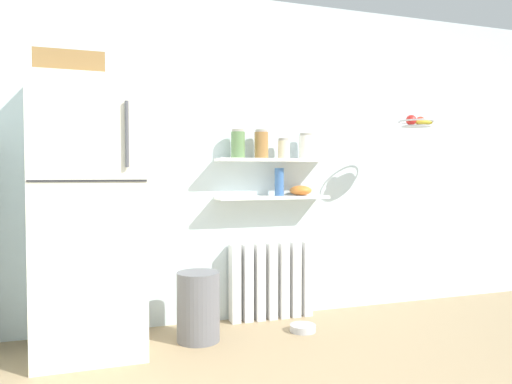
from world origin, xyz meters
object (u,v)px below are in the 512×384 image
storage_jar_1 (261,144)px  shelf_bowl (301,190)px  storage_jar_0 (238,144)px  hanging_fruit_basket (416,122)px  refrigerator (89,212)px  radiator (271,281)px  storage_jar_2 (284,149)px  pet_food_bowl (303,328)px  storage_jar_3 (306,146)px  vase (279,182)px  trash_bin (198,306)px

storage_jar_1 → shelf_bowl: (0.34, 0.00, -0.37)m
storage_jar_0 → hanging_fruit_basket: bearing=-14.5°
refrigerator → radiator: bearing=11.1°
storage_jar_1 → storage_jar_2: (0.19, 0.00, -0.03)m
storage_jar_0 → pet_food_bowl: 1.49m
storage_jar_3 → shelf_bowl: size_ratio=1.14×
radiator → storage_jar_3: 1.14m
shelf_bowl → hanging_fruit_basket: hanging_fruit_basket is taller
hanging_fruit_basket → pet_food_bowl: bearing=179.6°
pet_food_bowl → hanging_fruit_basket: 1.86m
radiator → shelf_bowl: size_ratio=3.79×
refrigerator → shelf_bowl: size_ratio=10.58×
storage_jar_3 → hanging_fruit_basket: 0.90m
storage_jar_1 → hanging_fruit_basket: 1.26m
storage_jar_1 → pet_food_bowl: size_ratio=1.17×
radiator → storage_jar_3: storage_jar_3 is taller
storage_jar_1 → vase: storage_jar_1 is taller
trash_bin → storage_jar_1: bearing=27.4°
storage_jar_0 → pet_food_bowl: bearing=-41.2°
storage_jar_0 → shelf_bowl: size_ratio=1.23×
storage_jar_2 → trash_bin: (-0.77, -0.30, -1.14)m
shelf_bowl → hanging_fruit_basket: bearing=-22.8°
storage_jar_2 → storage_jar_3: storage_jar_3 is taller
storage_jar_0 → storage_jar_3: (0.58, 0.00, -0.01)m
refrigerator → storage_jar_0: bearing=12.4°
storage_jar_3 → trash_bin: storage_jar_3 is taller
trash_bin → hanging_fruit_basket: (1.77, -0.06, 1.35)m
storage_jar_2 → trash_bin: storage_jar_2 is taller
storage_jar_0 → hanging_fruit_basket: size_ratio=0.80×
storage_jar_0 → vase: bearing=0.0°
trash_bin → hanging_fruit_basket: bearing=-1.9°
shelf_bowl → hanging_fruit_basket: 1.08m
refrigerator → storage_jar_0: size_ratio=8.58×
radiator → storage_jar_2: bearing=-17.2°
refrigerator → shelf_bowl: 1.66m
pet_food_bowl → storage_jar_1: bearing=120.5°
radiator → trash_bin: radiator is taller
radiator → storage_jar_0: storage_jar_0 is taller
hanging_fruit_basket → refrigerator: bearing=177.4°
refrigerator → hanging_fruit_basket: bearing=-2.6°
storage_jar_3 → storage_jar_0: bearing=-180.0°
storage_jar_1 → radiator: bearing=17.2°
shelf_bowl → pet_food_bowl: shelf_bowl is taller
shelf_bowl → trash_bin: 1.26m
vase → shelf_bowl: (0.19, 0.00, -0.07)m
storage_jar_3 → trash_bin: size_ratio=0.43×
trash_bin → refrigerator: bearing=175.6°
refrigerator → storage_jar_2: size_ratio=11.79×
storage_jar_0 → pet_food_bowl: storage_jar_0 is taller
vase → storage_jar_3: bearing=0.0°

